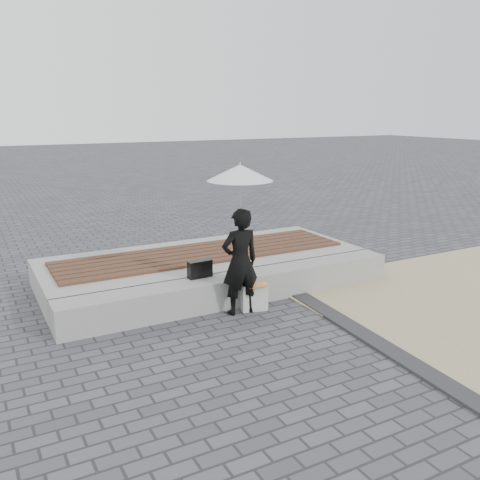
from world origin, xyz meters
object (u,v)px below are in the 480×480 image
object	(u,v)px
woman	(240,262)
canvas_tote	(254,297)
handbag	(200,269)
seating_ledge	(239,288)
parasol	(240,173)

from	to	relation	value
woman	canvas_tote	xyz separation A→B (m)	(0.22, -0.00, -0.52)
handbag	seating_ledge	bearing A→B (deg)	-19.09
parasol	handbag	world-z (taller)	parasol
seating_ledge	handbag	xyz separation A→B (m)	(-0.52, 0.14, 0.32)
seating_ledge	woman	distance (m)	0.66
canvas_tote	seating_ledge	bearing A→B (deg)	109.72
woman	parasol	size ratio (longest dim) A/B	1.33
handbag	canvas_tote	bearing A→B (deg)	-47.00
parasol	handbag	size ratio (longest dim) A/B	3.16
handbag	woman	bearing A→B (deg)	-60.40
woman	parasol	distance (m)	1.16
woman	seating_ledge	bearing A→B (deg)	-114.87
parasol	woman	bearing A→B (deg)	90.00
canvas_tote	woman	bearing A→B (deg)	-166.96
woman	canvas_tote	world-z (taller)	woman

